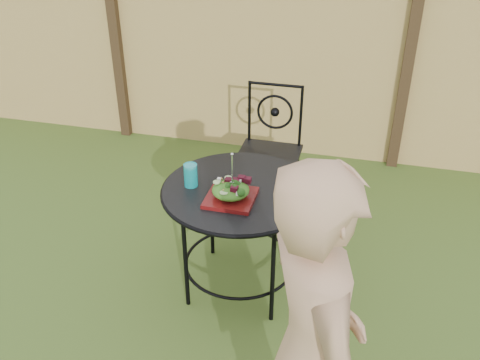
% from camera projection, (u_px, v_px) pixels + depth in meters
% --- Properties ---
extents(ground, '(60.00, 60.00, 0.00)m').
position_uv_depth(ground, '(174.00, 300.00, 3.34)').
color(ground, '#2E4A17').
rests_on(ground, ground).
extents(fence, '(8.00, 0.12, 1.90)m').
position_uv_depth(fence, '(255.00, 50.00, 4.68)').
color(fence, '#D5B869').
rests_on(fence, ground).
extents(patio_table, '(0.92, 0.92, 0.72)m').
position_uv_depth(patio_table, '(240.00, 208.00, 3.18)').
color(patio_table, black).
rests_on(patio_table, ground).
extents(patio_chair, '(0.46, 0.46, 0.95)m').
position_uv_depth(patio_chair, '(270.00, 146.00, 4.05)').
color(patio_chair, black).
rests_on(patio_chair, ground).
extents(diner, '(0.63, 0.71, 1.63)m').
position_uv_depth(diner, '(312.00, 357.00, 1.93)').
color(diner, tan).
rests_on(diner, ground).
extents(salad_plate, '(0.27, 0.27, 0.02)m').
position_uv_depth(salad_plate, '(231.00, 198.00, 3.00)').
color(salad_plate, '#460A0B').
rests_on(salad_plate, patio_table).
extents(salad, '(0.21, 0.21, 0.08)m').
position_uv_depth(salad, '(231.00, 190.00, 2.97)').
color(salad, '#235614').
rests_on(salad, salad_plate).
extents(fork, '(0.01, 0.01, 0.18)m').
position_uv_depth(fork, '(232.00, 170.00, 2.90)').
color(fork, silver).
rests_on(fork, salad).
extents(drinking_glass, '(0.08, 0.08, 0.14)m').
position_uv_depth(drinking_glass, '(191.00, 175.00, 3.10)').
color(drinking_glass, '#0D989D').
rests_on(drinking_glass, patio_table).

